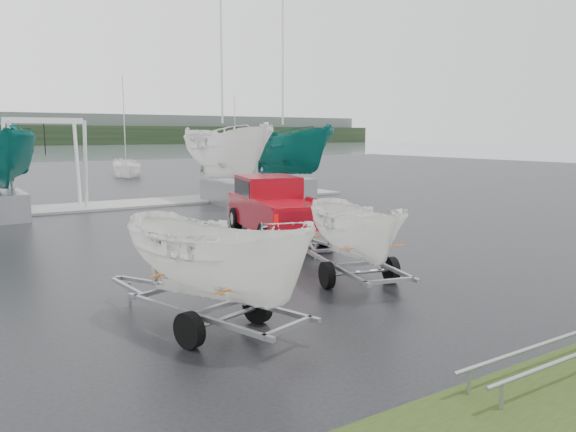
{
  "coord_description": "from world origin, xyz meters",
  "views": [
    {
      "loc": [
        -5.03,
        -13.83,
        3.42
      ],
      "look_at": [
        3.2,
        -1.14,
        1.2
      ],
      "focal_mm": 35.0,
      "sensor_mm": 36.0,
      "label": 1
    }
  ],
  "objects_px": {
    "trailer_hitched": "(357,183)",
    "trailer_parked": "(215,186)",
    "boat_hoist": "(45,151)",
    "pickup_truck": "(274,205)"
  },
  "relations": [
    {
      "from": "trailer_hitched",
      "to": "trailer_parked",
      "type": "height_order",
      "value": "trailer_parked"
    },
    {
      "from": "trailer_hitched",
      "to": "boat_hoist",
      "type": "relative_size",
      "value": 1.03
    },
    {
      "from": "trailer_parked",
      "to": "boat_hoist",
      "type": "xyz_separation_m",
      "value": [
        0.5,
        18.31,
        0.12
      ]
    },
    {
      "from": "pickup_truck",
      "to": "trailer_parked",
      "type": "bearing_deg",
      "value": -112.94
    },
    {
      "from": "pickup_truck",
      "to": "boat_hoist",
      "type": "height_order",
      "value": "boat_hoist"
    },
    {
      "from": "pickup_truck",
      "to": "trailer_parked",
      "type": "height_order",
      "value": "trailer_parked"
    },
    {
      "from": "trailer_hitched",
      "to": "trailer_parked",
      "type": "bearing_deg",
      "value": -149.01
    },
    {
      "from": "trailer_hitched",
      "to": "trailer_parked",
      "type": "xyz_separation_m",
      "value": [
        -4.11,
        -1.21,
        0.23
      ]
    },
    {
      "from": "pickup_truck",
      "to": "trailer_parked",
      "type": "distance_m",
      "value": 9.55
    },
    {
      "from": "pickup_truck",
      "to": "boat_hoist",
      "type": "relative_size",
      "value": 1.52
    }
  ]
}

